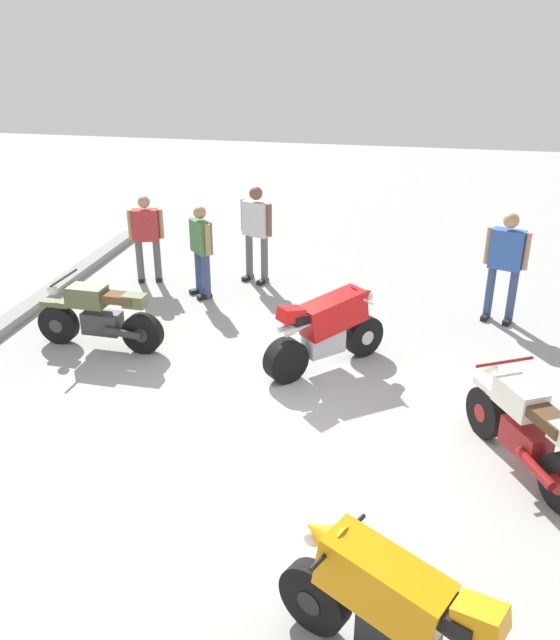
{
  "coord_description": "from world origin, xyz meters",
  "views": [
    {
      "loc": [
        -6.34,
        -1.51,
        4.44
      ],
      "look_at": [
        1.68,
        0.12,
        0.75
      ],
      "focal_mm": 37.59,
      "sensor_mm": 36.0,
      "label": 1
    }
  ],
  "objects_px": {
    "person_in_blue_shirt": "(506,260)",
    "person_in_green_shirt": "(201,246)",
    "motorcycle_orange_sportbike": "(392,611)",
    "motorcycle_olive_vintage": "(99,317)",
    "motorcycle_cream_vintage": "(524,430)",
    "person_in_white_shirt": "(256,228)",
    "motorcycle_red_sportbike": "(328,328)",
    "person_in_red_shirt": "(147,234)"
  },
  "relations": [
    {
      "from": "motorcycle_olive_vintage",
      "to": "person_in_red_shirt",
      "type": "distance_m",
      "value": 2.75
    },
    {
      "from": "motorcycle_cream_vintage",
      "to": "person_in_red_shirt",
      "type": "xyz_separation_m",
      "value": [
        4.54,
        6.0,
        0.42
      ]
    },
    {
      "from": "person_in_white_shirt",
      "to": "person_in_blue_shirt",
      "type": "relative_size",
      "value": 0.99
    },
    {
      "from": "motorcycle_cream_vintage",
      "to": "motorcycle_orange_sportbike",
      "type": "bearing_deg",
      "value": 127.26
    },
    {
      "from": "person_in_green_shirt",
      "to": "motorcycle_olive_vintage",
      "type": "bearing_deg",
      "value": 26.27
    },
    {
      "from": "person_in_red_shirt",
      "to": "motorcycle_red_sportbike",
      "type": "bearing_deg",
      "value": -143.92
    },
    {
      "from": "person_in_green_shirt",
      "to": "person_in_blue_shirt",
      "type": "height_order",
      "value": "person_in_blue_shirt"
    },
    {
      "from": "motorcycle_red_sportbike",
      "to": "person_in_blue_shirt",
      "type": "height_order",
      "value": "person_in_blue_shirt"
    },
    {
      "from": "motorcycle_orange_sportbike",
      "to": "person_in_red_shirt",
      "type": "distance_m",
      "value": 8.71
    },
    {
      "from": "person_in_white_shirt",
      "to": "motorcycle_orange_sportbike",
      "type": "bearing_deg",
      "value": 43.59
    },
    {
      "from": "person_in_blue_shirt",
      "to": "person_in_green_shirt",
      "type": "bearing_deg",
      "value": -71.1
    },
    {
      "from": "motorcycle_orange_sportbike",
      "to": "motorcycle_cream_vintage",
      "type": "bearing_deg",
      "value": -88.09
    },
    {
      "from": "motorcycle_red_sportbike",
      "to": "person_in_red_shirt",
      "type": "xyz_separation_m",
      "value": [
        2.65,
        3.65,
        0.31
      ]
    },
    {
      "from": "person_in_red_shirt",
      "to": "person_in_green_shirt",
      "type": "bearing_deg",
      "value": -128.74
    },
    {
      "from": "motorcycle_orange_sportbike",
      "to": "person_in_blue_shirt",
      "type": "xyz_separation_m",
      "value": [
        6.78,
        -1.38,
        0.43
      ]
    },
    {
      "from": "motorcycle_cream_vintage",
      "to": "person_in_blue_shirt",
      "type": "height_order",
      "value": "person_in_blue_shirt"
    },
    {
      "from": "motorcycle_cream_vintage",
      "to": "person_in_white_shirt",
      "type": "height_order",
      "value": "person_in_white_shirt"
    },
    {
      "from": "motorcycle_orange_sportbike",
      "to": "person_in_green_shirt",
      "type": "bearing_deg",
      "value": -36.11
    },
    {
      "from": "person_in_green_shirt",
      "to": "person_in_red_shirt",
      "type": "bearing_deg",
      "value": -63.86
    },
    {
      "from": "person_in_white_shirt",
      "to": "motorcycle_cream_vintage",
      "type": "bearing_deg",
      "value": 62.82
    },
    {
      "from": "person_in_white_shirt",
      "to": "person_in_red_shirt",
      "type": "bearing_deg",
      "value": -53.36
    },
    {
      "from": "motorcycle_red_sportbike",
      "to": "motorcycle_olive_vintage",
      "type": "height_order",
      "value": "motorcycle_red_sportbike"
    },
    {
      "from": "motorcycle_olive_vintage",
      "to": "person_in_white_shirt",
      "type": "relative_size",
      "value": 1.11
    },
    {
      "from": "person_in_red_shirt",
      "to": "person_in_blue_shirt",
      "type": "xyz_separation_m",
      "value": [
        -0.51,
        -6.13,
        0.12
      ]
    },
    {
      "from": "motorcycle_cream_vintage",
      "to": "person_in_blue_shirt",
      "type": "bearing_deg",
      "value": -30.23
    },
    {
      "from": "motorcycle_olive_vintage",
      "to": "person_in_blue_shirt",
      "type": "height_order",
      "value": "person_in_blue_shirt"
    },
    {
      "from": "motorcycle_red_sportbike",
      "to": "person_in_blue_shirt",
      "type": "relative_size",
      "value": 0.86
    },
    {
      "from": "motorcycle_red_sportbike",
      "to": "motorcycle_orange_sportbike",
      "type": "height_order",
      "value": "same"
    },
    {
      "from": "motorcycle_red_sportbike",
      "to": "person_in_green_shirt",
      "type": "bearing_deg",
      "value": 93.03
    },
    {
      "from": "motorcycle_olive_vintage",
      "to": "person_in_red_shirt",
      "type": "xyz_separation_m",
      "value": [
        2.7,
        0.32,
        0.42
      ]
    },
    {
      "from": "person_in_green_shirt",
      "to": "person_in_white_shirt",
      "type": "bearing_deg",
      "value": -173.46
    },
    {
      "from": "motorcycle_red_sportbike",
      "to": "person_in_red_shirt",
      "type": "bearing_deg",
      "value": 98.67
    },
    {
      "from": "person_in_green_shirt",
      "to": "person_in_white_shirt",
      "type": "xyz_separation_m",
      "value": [
        0.89,
        -0.76,
        0.12
      ]
    },
    {
      "from": "motorcycle_red_sportbike",
      "to": "person_in_green_shirt",
      "type": "distance_m",
      "value": 3.33
    },
    {
      "from": "motorcycle_olive_vintage",
      "to": "person_in_blue_shirt",
      "type": "relative_size",
      "value": 1.1
    },
    {
      "from": "motorcycle_olive_vintage",
      "to": "person_in_green_shirt",
      "type": "bearing_deg",
      "value": -108.19
    },
    {
      "from": "motorcycle_cream_vintage",
      "to": "person_in_green_shirt",
      "type": "bearing_deg",
      "value": 21.36
    },
    {
      "from": "motorcycle_orange_sportbike",
      "to": "person_in_red_shirt",
      "type": "relative_size",
      "value": 1.14
    },
    {
      "from": "person_in_red_shirt",
      "to": "person_in_white_shirt",
      "type": "xyz_separation_m",
      "value": [
        0.45,
        -1.92,
        0.11
      ]
    },
    {
      "from": "motorcycle_olive_vintage",
      "to": "person_in_white_shirt",
      "type": "bearing_deg",
      "value": -114.6
    },
    {
      "from": "person_in_blue_shirt",
      "to": "person_in_white_shirt",
      "type": "bearing_deg",
      "value": -83.13
    },
    {
      "from": "motorcycle_olive_vintage",
      "to": "motorcycle_cream_vintage",
      "type": "xyz_separation_m",
      "value": [
        -1.84,
        -5.68,
        0.0
      ]
    }
  ]
}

